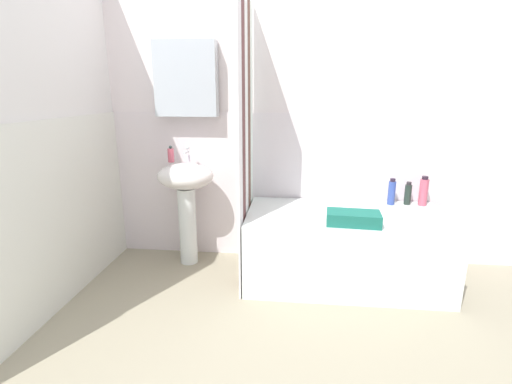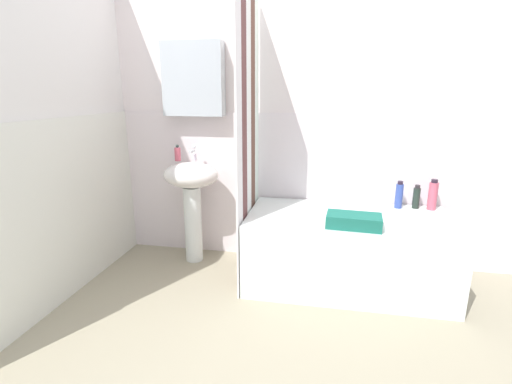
# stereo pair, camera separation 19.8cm
# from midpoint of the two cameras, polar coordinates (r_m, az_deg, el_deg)

# --- Properties ---
(ground_plane) EXTENTS (4.80, 5.60, 0.04)m
(ground_plane) POSITION_cam_midpoint_polar(r_m,az_deg,el_deg) (2.19, 3.85, -23.92)
(ground_plane) COLOR #9E957C
(wall_back_tiled) EXTENTS (3.60, 0.18, 2.40)m
(wall_back_tiled) POSITION_cam_midpoint_polar(r_m,az_deg,el_deg) (2.98, 4.23, 10.79)
(wall_back_tiled) COLOR white
(wall_back_tiled) RESTS_ON ground_plane
(wall_left_tiled) EXTENTS (0.07, 1.81, 2.40)m
(wall_left_tiled) POSITION_cam_midpoint_polar(r_m,az_deg,el_deg) (2.62, -32.32, 7.49)
(wall_left_tiled) COLOR white
(wall_left_tiled) RESTS_ON ground_plane
(sink) EXTENTS (0.44, 0.34, 0.82)m
(sink) POSITION_cam_midpoint_polar(r_m,az_deg,el_deg) (2.99, -12.54, 0.11)
(sink) COLOR white
(sink) RESTS_ON ground_plane
(faucet) EXTENTS (0.03, 0.12, 0.12)m
(faucet) POSITION_cam_midpoint_polar(r_m,az_deg,el_deg) (3.01, -12.35, 5.67)
(faucet) COLOR silver
(faucet) RESTS_ON sink
(soap_dispenser) EXTENTS (0.05, 0.05, 0.13)m
(soap_dispenser) POSITION_cam_midpoint_polar(r_m,az_deg,el_deg) (3.02, -14.74, 5.49)
(soap_dispenser) COLOR #CA5467
(soap_dispenser) RESTS_ON sink
(bathtub) EXTENTS (1.41, 0.72, 0.52)m
(bathtub) POSITION_cam_midpoint_polar(r_m,az_deg,el_deg) (2.80, 11.32, -8.31)
(bathtub) COLOR white
(bathtub) RESTS_ON ground_plane
(shower_curtain) EXTENTS (0.01, 0.72, 2.00)m
(shower_curtain) POSITION_cam_midpoint_polar(r_m,az_deg,el_deg) (2.63, -3.72, 7.21)
(shower_curtain) COLOR white
(shower_curtain) RESTS_ON ground_plane
(shampoo_bottle) EXTENTS (0.06, 0.06, 0.23)m
(shampoo_bottle) POSITION_cam_midpoint_polar(r_m,az_deg,el_deg) (3.05, 22.58, 0.04)
(shampoo_bottle) COLOR #CB536A
(shampoo_bottle) RESTS_ON bathtub
(conditioner_bottle) EXTENTS (0.05, 0.05, 0.18)m
(conditioner_bottle) POSITION_cam_midpoint_polar(r_m,az_deg,el_deg) (3.04, 20.52, -0.29)
(conditioner_bottle) COLOR #222E27
(conditioner_bottle) RESTS_ON bathtub
(body_wash_bottle) EXTENTS (0.05, 0.05, 0.21)m
(body_wash_bottle) POSITION_cam_midpoint_polar(r_m,az_deg,el_deg) (2.99, 18.29, -0.05)
(body_wash_bottle) COLOR #344A9D
(body_wash_bottle) RESTS_ON bathtub
(towel_folded) EXTENTS (0.36, 0.21, 0.08)m
(towel_folded) POSITION_cam_midpoint_polar(r_m,az_deg,el_deg) (2.49, 12.49, -3.96)
(towel_folded) COLOR #1C6758
(towel_folded) RESTS_ON bathtub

